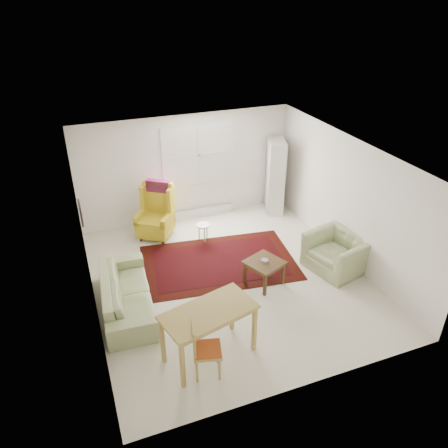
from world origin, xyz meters
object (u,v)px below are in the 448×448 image
object	(u,v)px
cabinet	(276,176)
stool	(204,232)
wingback_chair	(154,212)
armchair	(337,250)
desk	(209,333)
desk_chair	(207,349)
sofa	(126,287)
coffee_table	(264,272)

from	to	relation	value
cabinet	stool	bearing A→B (deg)	-141.07
wingback_chair	stool	size ratio (longest dim) A/B	3.13
armchair	cabinet	world-z (taller)	cabinet
wingback_chair	desk	bearing A→B (deg)	-56.06
wingback_chair	cabinet	size ratio (longest dim) A/B	0.69
desk	armchair	bearing A→B (deg)	22.90
wingback_chair	desk_chair	size ratio (longest dim) A/B	1.36
desk	stool	bearing A→B (deg)	72.98
sofa	cabinet	bearing A→B (deg)	-54.94
coffee_table	armchair	bearing A→B (deg)	-1.57
armchair	desk_chair	bearing A→B (deg)	-77.98
sofa	cabinet	world-z (taller)	cabinet
armchair	coffee_table	world-z (taller)	armchair
sofa	stool	size ratio (longest dim) A/B	5.31
sofa	cabinet	distance (m)	4.78
armchair	wingback_chair	distance (m)	3.94
wingback_chair	desk_chair	bearing A→B (deg)	-57.88
sofa	desk_chair	size ratio (longest dim) A/B	2.31
sofa	desk_chair	world-z (taller)	desk_chair
sofa	coffee_table	xyz separation A→B (m)	(2.52, -0.23, -0.17)
armchair	cabinet	size ratio (longest dim) A/B	0.61
armchair	cabinet	bearing A→B (deg)	165.53
desk	desk_chair	bearing A→B (deg)	-113.87
coffee_table	stool	xyz separation A→B (m)	(-0.55, 1.91, -0.05)
coffee_table	desk	bearing A→B (deg)	-138.91
stool	desk_chair	xyz separation A→B (m)	(-1.14, -3.57, 0.26)
armchair	wingback_chair	world-z (taller)	wingback_chair
wingback_chair	cabinet	distance (m)	3.08
wingback_chair	desk	distance (m)	3.79
armchair	coffee_table	xyz separation A→B (m)	(-1.55, 0.04, -0.18)
armchair	wingback_chair	xyz separation A→B (m)	(-3.05, 2.48, 0.19)
sofa	desk_chair	bearing A→B (deg)	-152.17
sofa	stool	bearing A→B (deg)	-45.41
desk_chair	cabinet	bearing A→B (deg)	-21.94
coffee_table	cabinet	world-z (taller)	cabinet
sofa	armchair	world-z (taller)	armchair
coffee_table	stool	distance (m)	1.99
coffee_table	stool	size ratio (longest dim) A/B	1.54
coffee_table	cabinet	distance (m)	3.17
wingback_chair	cabinet	bearing A→B (deg)	39.34
wingback_chair	desk	xyz separation A→B (m)	(-0.05, -3.79, -0.18)
wingback_chair	desk_chair	distance (m)	4.10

